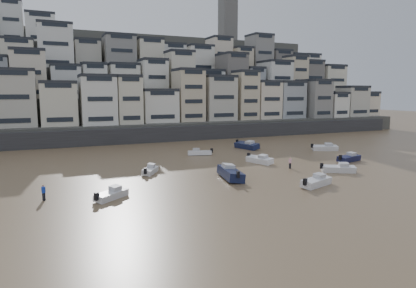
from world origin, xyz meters
name	(u,v)px	position (x,y,z in m)	size (l,w,h in m)	color
ground	(308,265)	(0.00, 0.00, 0.00)	(400.00, 400.00, 0.00)	#7F6344
harbor_wall	(163,134)	(10.00, 65.00, 1.75)	(140.00, 3.00, 3.50)	#38383A
hillside	(140,88)	(14.73, 104.84, 13.01)	(141.04, 66.00, 50.00)	#4C4C47
boat_a	(316,180)	(14.63, 16.53, 0.73)	(5.34, 1.75, 1.46)	silver
boat_b	(339,168)	(22.95, 21.59, 0.69)	(5.08, 1.66, 1.38)	silver
boat_c	(230,171)	(6.89, 24.41, 0.97)	(7.08, 2.32, 1.93)	#131A3C
boat_d	(349,157)	(30.78, 27.52, 0.73)	(5.35, 1.75, 1.46)	#13163C
boat_e	(260,159)	(16.33, 32.29, 0.72)	(5.24, 1.72, 1.43)	white
boat_f	(150,169)	(-2.06, 31.83, 0.61)	(4.45, 1.46, 1.21)	silver
boat_g	(325,147)	(35.22, 38.36, 0.74)	(5.41, 1.77, 1.48)	silver
boat_h	(200,152)	(10.45, 43.51, 0.65)	(4.74, 1.55, 1.29)	silver
boat_i	(247,145)	(22.30, 46.81, 0.87)	(6.34, 2.08, 1.73)	#141D40
boat_j	(111,193)	(-9.25, 21.09, 0.62)	(4.52, 1.48, 1.23)	silver
person_blue	(44,192)	(-15.90, 23.45, 0.87)	(0.44, 0.44, 1.74)	#1736B0
person_pink	(290,163)	(18.23, 26.70, 0.87)	(0.44, 0.44, 1.74)	#E7A3B7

